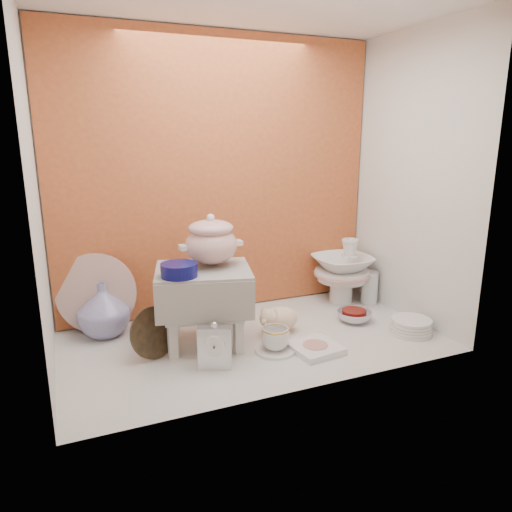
{
  "coord_description": "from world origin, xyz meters",
  "views": [
    {
      "loc": [
        -0.82,
        -1.98,
        0.98
      ],
      "look_at": [
        0.02,
        0.02,
        0.42
      ],
      "focal_mm": 33.25,
      "sensor_mm": 36.0,
      "label": 1
    }
  ],
  "objects_px": {
    "floral_platter": "(96,293)",
    "blue_white_vase": "(103,309)",
    "step_stool": "(204,307)",
    "porcelain_tower": "(342,271)",
    "mantel_clock": "(215,346)",
    "plush_pig": "(279,319)",
    "crystal_bowl": "(354,316)",
    "gold_rim_teacup": "(275,338)",
    "dinner_plate_stack": "(411,326)",
    "soup_tureen": "(211,240)"
  },
  "relations": [
    {
      "from": "floral_platter",
      "to": "blue_white_vase",
      "type": "distance_m",
      "value": 0.1
    },
    {
      "from": "step_stool",
      "to": "blue_white_vase",
      "type": "distance_m",
      "value": 0.52
    },
    {
      "from": "step_stool",
      "to": "porcelain_tower",
      "type": "distance_m",
      "value": 0.96
    },
    {
      "from": "blue_white_vase",
      "to": "porcelain_tower",
      "type": "relative_size",
      "value": 0.71
    },
    {
      "from": "step_stool",
      "to": "mantel_clock",
      "type": "relative_size",
      "value": 2.07
    },
    {
      "from": "plush_pig",
      "to": "porcelain_tower",
      "type": "bearing_deg",
      "value": 18.79
    },
    {
      "from": "floral_platter",
      "to": "crystal_bowl",
      "type": "bearing_deg",
      "value": -17.61
    },
    {
      "from": "blue_white_vase",
      "to": "porcelain_tower",
      "type": "bearing_deg",
      "value": -1.7
    },
    {
      "from": "step_stool",
      "to": "porcelain_tower",
      "type": "bearing_deg",
      "value": 29.48
    },
    {
      "from": "blue_white_vase",
      "to": "floral_platter",
      "type": "bearing_deg",
      "value": 108.63
    },
    {
      "from": "gold_rim_teacup",
      "to": "dinner_plate_stack",
      "type": "height_order",
      "value": "gold_rim_teacup"
    },
    {
      "from": "plush_pig",
      "to": "crystal_bowl",
      "type": "distance_m",
      "value": 0.44
    },
    {
      "from": "mantel_clock",
      "to": "gold_rim_teacup",
      "type": "xyz_separation_m",
      "value": [
        0.31,
        0.04,
        -0.04
      ]
    },
    {
      "from": "soup_tureen",
      "to": "plush_pig",
      "type": "height_order",
      "value": "soup_tureen"
    },
    {
      "from": "soup_tureen",
      "to": "crystal_bowl",
      "type": "bearing_deg",
      "value": -5.85
    },
    {
      "from": "dinner_plate_stack",
      "to": "porcelain_tower",
      "type": "bearing_deg",
      "value": 97.89
    },
    {
      "from": "plush_pig",
      "to": "crystal_bowl",
      "type": "relative_size",
      "value": 1.3
    },
    {
      "from": "dinner_plate_stack",
      "to": "porcelain_tower",
      "type": "distance_m",
      "value": 0.56
    },
    {
      "from": "plush_pig",
      "to": "gold_rim_teacup",
      "type": "height_order",
      "value": "plush_pig"
    },
    {
      "from": "floral_platter",
      "to": "step_stool",
      "type": "bearing_deg",
      "value": -38.48
    },
    {
      "from": "soup_tureen",
      "to": "dinner_plate_stack",
      "type": "height_order",
      "value": "soup_tureen"
    },
    {
      "from": "gold_rim_teacup",
      "to": "porcelain_tower",
      "type": "relative_size",
      "value": 0.35
    },
    {
      "from": "soup_tureen",
      "to": "porcelain_tower",
      "type": "relative_size",
      "value": 0.75
    },
    {
      "from": "mantel_clock",
      "to": "floral_platter",
      "type": "bearing_deg",
      "value": 146.17
    },
    {
      "from": "step_stool",
      "to": "soup_tureen",
      "type": "distance_m",
      "value": 0.32
    },
    {
      "from": "floral_platter",
      "to": "gold_rim_teacup",
      "type": "bearing_deg",
      "value": -38.15
    },
    {
      "from": "plush_pig",
      "to": "dinner_plate_stack",
      "type": "height_order",
      "value": "plush_pig"
    },
    {
      "from": "mantel_clock",
      "to": "crystal_bowl",
      "type": "relative_size",
      "value": 1.13
    },
    {
      "from": "floral_platter",
      "to": "plush_pig",
      "type": "distance_m",
      "value": 0.94
    },
    {
      "from": "step_stool",
      "to": "floral_platter",
      "type": "xyz_separation_m",
      "value": [
        -0.46,
        0.36,
        0.01
      ]
    },
    {
      "from": "dinner_plate_stack",
      "to": "gold_rim_teacup",
      "type": "bearing_deg",
      "value": 174.33
    },
    {
      "from": "blue_white_vase",
      "to": "dinner_plate_stack",
      "type": "distance_m",
      "value": 1.55
    },
    {
      "from": "blue_white_vase",
      "to": "dinner_plate_stack",
      "type": "height_order",
      "value": "blue_white_vase"
    },
    {
      "from": "porcelain_tower",
      "to": "soup_tureen",
      "type": "bearing_deg",
      "value": -166.17
    },
    {
      "from": "floral_platter",
      "to": "dinner_plate_stack",
      "type": "bearing_deg",
      "value": -23.94
    },
    {
      "from": "floral_platter",
      "to": "dinner_plate_stack",
      "type": "xyz_separation_m",
      "value": [
        1.46,
        -0.65,
        -0.16
      ]
    },
    {
      "from": "mantel_clock",
      "to": "porcelain_tower",
      "type": "relative_size",
      "value": 0.55
    },
    {
      "from": "crystal_bowl",
      "to": "gold_rim_teacup",
      "type": "bearing_deg",
      "value": -162.8
    },
    {
      "from": "dinner_plate_stack",
      "to": "soup_tureen",
      "type": "bearing_deg",
      "value": 161.33
    },
    {
      "from": "step_stool",
      "to": "crystal_bowl",
      "type": "distance_m",
      "value": 0.84
    },
    {
      "from": "mantel_clock",
      "to": "gold_rim_teacup",
      "type": "bearing_deg",
      "value": 30.05
    },
    {
      "from": "mantel_clock",
      "to": "porcelain_tower",
      "type": "bearing_deg",
      "value": 49.62
    },
    {
      "from": "floral_platter",
      "to": "porcelain_tower",
      "type": "height_order",
      "value": "floral_platter"
    },
    {
      "from": "gold_rim_teacup",
      "to": "crystal_bowl",
      "type": "bearing_deg",
      "value": 17.2
    },
    {
      "from": "floral_platter",
      "to": "mantel_clock",
      "type": "relative_size",
      "value": 1.94
    },
    {
      "from": "blue_white_vase",
      "to": "porcelain_tower",
      "type": "distance_m",
      "value": 1.36
    },
    {
      "from": "mantel_clock",
      "to": "crystal_bowl",
      "type": "distance_m",
      "value": 0.88
    },
    {
      "from": "floral_platter",
      "to": "mantel_clock",
      "type": "height_order",
      "value": "floral_platter"
    },
    {
      "from": "step_stool",
      "to": "blue_white_vase",
      "type": "height_order",
      "value": "step_stool"
    },
    {
      "from": "dinner_plate_stack",
      "to": "mantel_clock",
      "type": "bearing_deg",
      "value": 178.49
    }
  ]
}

